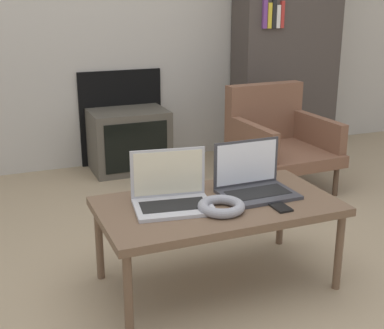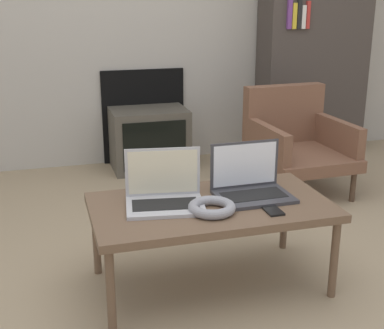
% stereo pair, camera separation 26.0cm
% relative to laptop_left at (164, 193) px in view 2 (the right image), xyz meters
% --- Properties ---
extents(ground_plane, '(14.00, 14.00, 0.00)m').
position_rel_laptop_left_xyz_m(ground_plane, '(0.20, -0.17, -0.45)').
color(ground_plane, '#998466').
extents(table, '(1.05, 0.58, 0.40)m').
position_rel_laptop_left_xyz_m(table, '(0.20, -0.05, -0.08)').
color(table, brown).
rests_on(table, ground_plane).
extents(laptop_left, '(0.37, 0.29, 0.23)m').
position_rel_laptop_left_xyz_m(laptop_left, '(0.00, 0.00, 0.00)').
color(laptop_left, '#B2B2B7').
rests_on(laptop_left, table).
extents(laptop_right, '(0.34, 0.25, 0.23)m').
position_rel_laptop_left_xyz_m(laptop_right, '(0.40, 0.00, 0.00)').
color(laptop_right, '#38383D').
rests_on(laptop_right, table).
extents(headphones, '(0.20, 0.20, 0.04)m').
position_rel_laptop_left_xyz_m(headphones, '(0.17, -0.14, -0.03)').
color(headphones, gray).
rests_on(headphones, table).
extents(phone, '(0.07, 0.14, 0.01)m').
position_rel_laptop_left_xyz_m(phone, '(0.42, -0.19, -0.05)').
color(phone, black).
rests_on(phone, table).
extents(tv, '(0.57, 0.40, 0.46)m').
position_rel_laptop_left_xyz_m(tv, '(0.29, 1.73, -0.22)').
color(tv, '#4C473D').
rests_on(tv, ground_plane).
extents(armchair, '(0.60, 0.67, 0.68)m').
position_rel_laptop_left_xyz_m(armchair, '(1.16, 1.05, -0.11)').
color(armchair, brown).
rests_on(armchair, ground_plane).
extents(bookshelf, '(0.86, 0.32, 1.87)m').
position_rel_laptop_left_xyz_m(bookshelf, '(1.65, 1.78, 0.48)').
color(bookshelf, '#3F3833').
rests_on(bookshelf, ground_plane).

